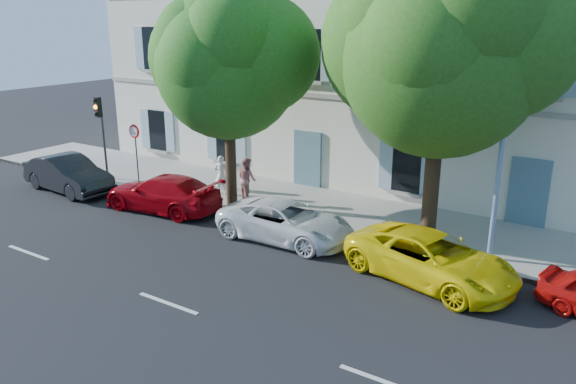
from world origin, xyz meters
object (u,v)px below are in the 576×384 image
Objects in this scene: pedestrian_a at (221,175)px; pedestrian_b at (247,179)px; street_lamp at (504,119)px; car_red_coupe at (162,193)px; car_white_coupe at (286,221)px; car_dark_sedan at (68,174)px; traffic_light at (100,120)px; car_yellow_supercar at (431,258)px; road_sign at (135,141)px; tree_left at (228,68)px; tree_right at (442,57)px.

pedestrian_b is at bearing 160.74° from pedestrian_a.
pedestrian_a is (-10.79, 0.81, -3.43)m from street_lamp.
car_red_coupe is 1.03× the size of car_white_coupe.
pedestrian_a is at bearing -59.84° from car_dark_sedan.
traffic_light is at bearing 30.05° from pedestrian_b.
car_yellow_supercar reaches higher than car_white_coupe.
car_red_coupe is 2.62m from pedestrian_a.
road_sign is 15.06m from street_lamp.
car_red_coupe is 5.50m from traffic_light.
tree_left is at bearing 100.59° from pedestrian_b.
tree_left reaches higher than pedestrian_b.
car_red_coupe is 10.56m from car_yellow_supercar.
car_yellow_supercar is at bearing -8.43° from road_sign.
traffic_light is 7.39m from pedestrian_b.
car_red_coupe is at bearing 89.25° from car_white_coupe.
street_lamp is at bearing -4.89° from tree_right.
street_lamp is 4.67× the size of pedestrian_a.
pedestrian_a is at bearing 9.99° from road_sign.
pedestrian_a is at bearing 144.74° from tree_left.
tree_left reaches higher than car_dark_sedan.
car_white_coupe is at bearing -10.89° from road_sign.
car_dark_sedan is 0.96× the size of car_red_coupe.
tree_left is 0.89× the size of tree_right.
tree_right is at bearing 175.11° from street_lamp.
car_yellow_supercar is 13.98m from road_sign.
road_sign reaches higher than car_dark_sedan.
traffic_light is at bearing -179.07° from street_lamp.
car_red_coupe is at bearing -169.46° from tree_right.
tree_right is 1.21× the size of street_lamp.
street_lamp is (9.60, 0.03, -0.94)m from tree_left.
car_red_coupe reaches higher than car_white_coupe.
street_lamp is at bearing -78.35° from car_dark_sedan.
car_white_coupe is 5.25m from pedestrian_a.
traffic_light is 2.27× the size of pedestrian_a.
car_red_coupe is 5.32m from tree_left.
traffic_light is (-4.90, 1.38, 2.09)m from car_red_coupe.
road_sign is 1.60× the size of pedestrian_a.
pedestrian_a is (4.08, 0.72, -1.05)m from road_sign.
street_lamp reaches higher than car_dark_sedan.
pedestrian_b is at bearing 53.62° from car_white_coupe.
car_dark_sedan is 0.99× the size of car_white_coupe.
tree_left reaches higher than road_sign.
car_red_coupe is at bearing 54.49° from pedestrian_a.
street_lamp is 10.06m from pedestrian_b.
tree_left is at bearing 64.47° from car_white_coupe.
road_sign is at bearing 28.75° from pedestrian_b.
tree_left is 5.01× the size of pedestrian_a.
car_red_coupe is 0.59× the size of tree_left.
street_lamp is (1.93, -0.17, -1.57)m from tree_right.
tree_left is 9.65m from street_lamp.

